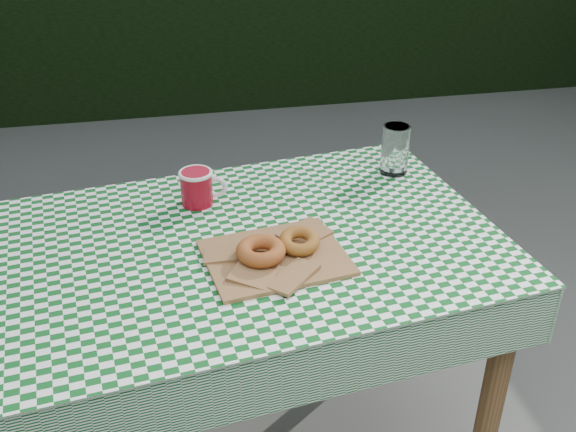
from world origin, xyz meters
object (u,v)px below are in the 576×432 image
(table, at_px, (256,362))
(coffee_mug, at_px, (197,188))
(drinking_glass, at_px, (395,149))
(paper_bag, at_px, (276,256))

(table, relative_size, coffee_mug, 7.05)
(drinking_glass, bearing_deg, coffee_mug, -172.08)
(coffee_mug, bearing_deg, table, -54.33)
(table, distance_m, coffee_mug, 0.48)
(table, relative_size, paper_bag, 3.72)
(coffee_mug, bearing_deg, drinking_glass, 14.81)
(table, bearing_deg, paper_bag, -73.06)
(paper_bag, height_order, drinking_glass, drinking_glass)
(paper_bag, relative_size, drinking_glass, 2.22)
(coffee_mug, relative_size, drinking_glass, 1.17)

